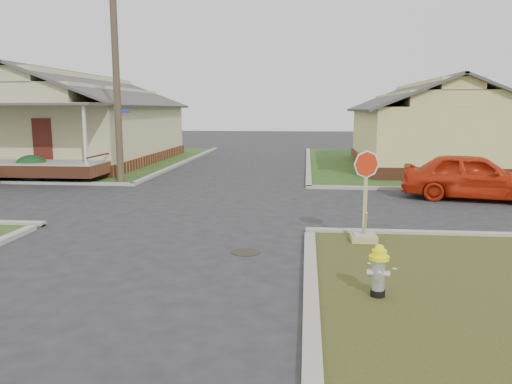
# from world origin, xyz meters

# --- Properties ---
(ground) EXTENTS (120.00, 120.00, 0.00)m
(ground) POSITION_xyz_m (0.00, 0.00, 0.00)
(ground) COLOR #262527
(ground) RESTS_ON ground
(verge_far_left) EXTENTS (19.00, 19.00, 0.05)m
(verge_far_left) POSITION_xyz_m (-13.00, 18.00, 0.03)
(verge_far_left) COLOR #234318
(verge_far_left) RESTS_ON ground
(curbs) EXTENTS (80.00, 40.00, 0.12)m
(curbs) POSITION_xyz_m (0.00, 5.00, 0.00)
(curbs) COLOR #9F9C8F
(curbs) RESTS_ON ground
(manhole) EXTENTS (0.64, 0.64, 0.01)m
(manhole) POSITION_xyz_m (2.20, -0.50, 0.01)
(manhole) COLOR black
(manhole) RESTS_ON ground
(corner_house) EXTENTS (10.10, 15.50, 5.30)m
(corner_house) POSITION_xyz_m (-10.00, 16.68, 2.28)
(corner_house) COLOR brown
(corner_house) RESTS_ON ground
(side_house_yellow) EXTENTS (7.60, 11.60, 4.70)m
(side_house_yellow) POSITION_xyz_m (10.00, 16.50, 2.19)
(side_house_yellow) COLOR brown
(side_house_yellow) RESTS_ON ground
(utility_pole) EXTENTS (1.80, 0.28, 9.00)m
(utility_pole) POSITION_xyz_m (-4.20, 8.90, 4.66)
(utility_pole) COLOR #463A28
(utility_pole) RESTS_ON ground
(fire_hydrant) EXTENTS (0.33, 0.33, 0.89)m
(fire_hydrant) POSITION_xyz_m (4.70, -2.97, 0.54)
(fire_hydrant) COLOR black
(fire_hydrant) RESTS_ON ground
(stop_sign) EXTENTS (0.61, 0.59, 2.14)m
(stop_sign) POSITION_xyz_m (4.86, 0.56, 0.51)
(stop_sign) COLOR tan
(stop_sign) RESTS_ON ground
(red_sedan) EXTENTS (5.06, 2.93, 1.62)m
(red_sedan) POSITION_xyz_m (9.26, 6.75, 0.81)
(red_sedan) COLOR red
(red_sedan) RESTS_ON ground
(hedge_right) EXTENTS (1.46, 1.19, 1.11)m
(hedge_right) POSITION_xyz_m (-8.27, 9.21, 0.61)
(hedge_right) COLOR #143819
(hedge_right) RESTS_ON verge_far_left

